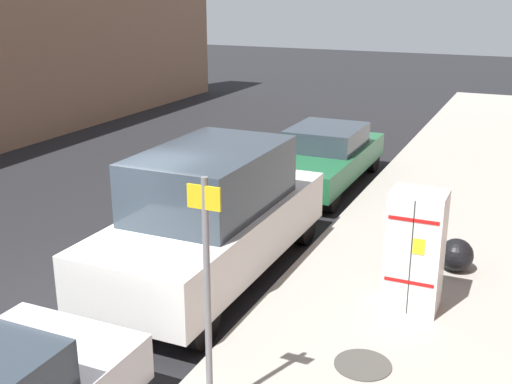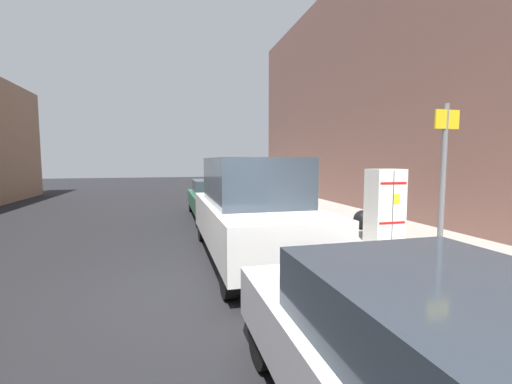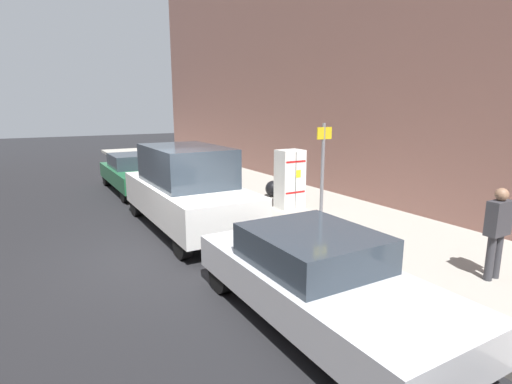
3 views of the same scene
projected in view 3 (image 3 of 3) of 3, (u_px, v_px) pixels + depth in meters
The scene contains 11 objects.
ground_plane at pixel (166, 255), 8.60m from camera, with size 80.00×80.00×0.00m, color black.
sidewalk_slab at pixel (331, 222), 10.83m from camera, with size 4.68×44.00×0.17m, color #9E998E.
building_facade_near at pixel (429, 37), 11.44m from camera, with size 2.09×39.60×10.20m, color #7F564C.
discarded_refrigerator at pixel (290, 179), 11.85m from camera, with size 0.75×0.60×1.74m.
manhole_cover at pixel (320, 222), 10.45m from camera, with size 0.70×0.70×0.02m, color #47443F.
street_sign_post at pixel (322, 181), 8.20m from camera, with size 0.36×0.07×2.66m.
trash_bag at pixel (273, 189), 13.48m from camera, with size 0.54×0.54×0.54m, color black.
pedestrian_walking_far at pixel (497, 228), 6.85m from camera, with size 0.47×0.22×1.63m.
parked_sedan_green at pixel (135, 172), 15.12m from camera, with size 1.80×4.59×1.39m.
parked_van_white at pixel (187, 188), 10.30m from camera, with size 1.97×5.15×2.16m.
parked_sedan_silver at pixel (319, 278), 5.80m from camera, with size 1.87×4.51×1.37m.
Camera 3 is at (2.38, 8.01, 3.14)m, focal length 28.00 mm.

